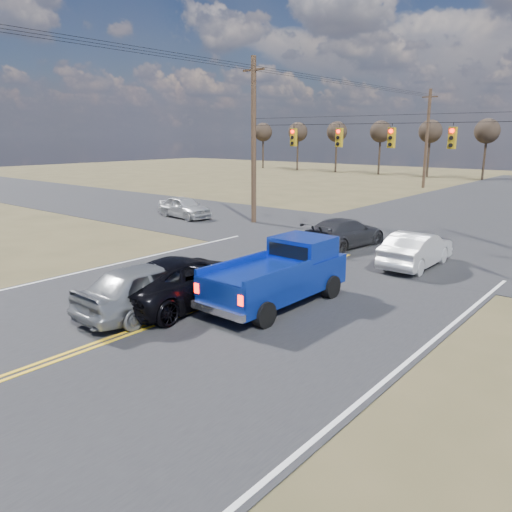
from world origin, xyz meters
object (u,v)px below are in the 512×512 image
Objects in this scene: pickup_truck at (280,274)px; white_car_queue at (416,249)px; black_suv at (185,280)px; dgrey_car_queue at (345,233)px; silver_suv at (150,287)px; cross_car_west at (184,207)px.

pickup_truck is 1.22× the size of white_car_queue.
white_car_queue is (1.55, 7.49, -0.26)m from pickup_truck.
black_suv is 10.91m from dgrey_car_queue.
silver_suv reaches higher than black_suv.
pickup_truck is at bearing 77.71° from white_car_queue.
cross_car_west reaches higher than dgrey_car_queue.
black_suv is at bearing 65.92° from white_car_queue.
black_suv is at bearing -125.97° from cross_car_west.
silver_suv is 1.13× the size of cross_car_west.
pickup_truck is at bearing -128.51° from silver_suv.
cross_car_west is (-12.85, 13.19, -0.10)m from silver_suv.
black_suv is 1.14× the size of dgrey_car_queue.
pickup_truck is 18.40m from cross_car_west.
black_suv reaches higher than white_car_queue.
dgrey_car_queue is 1.15× the size of cross_car_west.
cross_car_west is (-12.76, 0.92, 0.01)m from dgrey_car_queue.
silver_suv reaches higher than white_car_queue.
black_suv reaches higher than cross_car_west.
white_car_queue is (4.19, 10.73, -0.08)m from silver_suv.
black_suv is 1.24× the size of white_car_queue.
silver_suv is (-2.63, -3.25, -0.18)m from pickup_truck.
silver_suv is at bearing 82.06° from black_suv.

